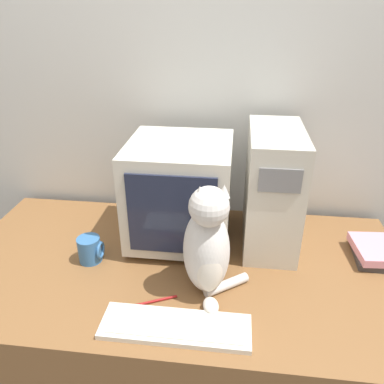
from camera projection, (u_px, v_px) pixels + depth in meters
The scene contains 9 objects.
wall_back at pixel (194, 107), 1.67m from camera, with size 7.00×0.05×2.50m.
desk at pixel (180, 334), 1.62m from camera, with size 1.75×0.88×0.77m.
crt_monitor at pixel (180, 192), 1.51m from camera, with size 0.40×0.41×0.43m.
computer_tower at pixel (272, 189), 1.49m from camera, with size 0.20×0.41×0.48m.
keyboard at pixel (176, 327), 1.15m from camera, with size 0.46×0.14×0.02m.
cat at pixel (207, 246), 1.24m from camera, with size 0.25×0.27×0.42m.
book_stack at pixel (374, 252), 1.47m from camera, with size 0.17×0.21×0.06m.
pen at pixel (156, 301), 1.26m from camera, with size 0.14×0.07×0.01m.
mug at pixel (90, 249), 1.44m from camera, with size 0.09×0.09×0.10m.
Camera 1 is at (0.19, -0.71, 1.67)m, focal length 35.00 mm.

